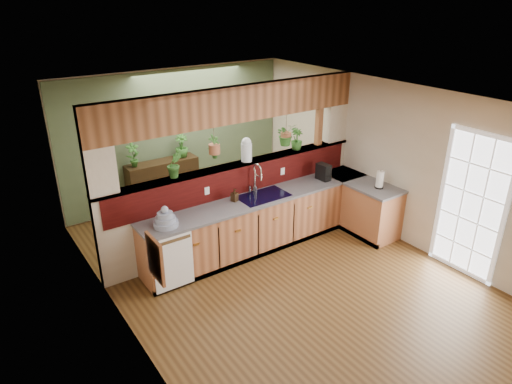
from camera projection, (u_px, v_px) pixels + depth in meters
ground at (287, 278)px, 6.72m from camera, size 4.60×7.00×0.01m
ceiling at (293, 103)px, 5.67m from camera, size 4.60×7.00×0.01m
wall_back at (177, 136)px, 8.83m from camera, size 4.60×0.02×2.60m
wall_left at (126, 247)px, 5.00m from camera, size 0.02×7.00×2.60m
wall_right at (401, 164)px, 7.39m from camera, size 0.02×7.00×2.60m
pass_through_partition at (238, 175)px, 7.27m from camera, size 4.60×0.21×2.60m
pass_through_ledge at (237, 164)px, 7.19m from camera, size 4.60×0.21×0.04m
header_beam at (236, 104)px, 6.80m from camera, size 4.60×0.15×0.55m
sage_backwall at (178, 136)px, 8.82m from camera, size 4.55×0.02×2.55m
countertop at (295, 214)px, 7.63m from camera, size 4.14×1.52×0.90m
dishwasher at (174, 262)px, 6.27m from camera, size 0.58×0.03×0.82m
navy_sink at (263, 200)px, 7.25m from camera, size 0.82×0.50×0.18m
french_door at (471, 207)px, 6.50m from camera, size 0.06×1.02×2.16m
framed_print at (155, 259)px, 4.31m from camera, size 0.04×0.35×0.45m
faucet at (256, 177)px, 7.21m from camera, size 0.23×0.23×0.51m
dish_stack at (166, 220)px, 6.26m from camera, size 0.35×0.35×0.30m
soap_dispenser at (234, 195)px, 7.01m from camera, size 0.11×0.12×0.20m
coffee_maker at (324, 173)px, 7.80m from camera, size 0.15×0.25×0.28m
paper_towel at (380, 180)px, 7.47m from camera, size 0.14×0.14×0.31m
glass_jar at (246, 149)px, 7.20m from camera, size 0.17×0.17×0.39m
ledge_plant_left at (175, 164)px, 6.55m from camera, size 0.26×0.23×0.41m
ledge_plant_right at (297, 139)px, 7.73m from camera, size 0.23×0.23×0.36m
hanging_plant_a at (214, 139)px, 6.79m from camera, size 0.22×0.18×0.48m
hanging_plant_b at (286, 125)px, 7.50m from camera, size 0.38×0.34×0.49m
shelving_console at (163, 184)px, 8.72m from camera, size 1.37×0.37×0.91m
shelf_plant_a at (133, 155)px, 8.17m from camera, size 0.25×0.18×0.46m
shelf_plant_b at (182, 146)px, 8.67m from camera, size 0.30×0.30×0.44m
floor_plant at (251, 192)px, 8.58m from camera, size 0.90×0.84×0.81m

